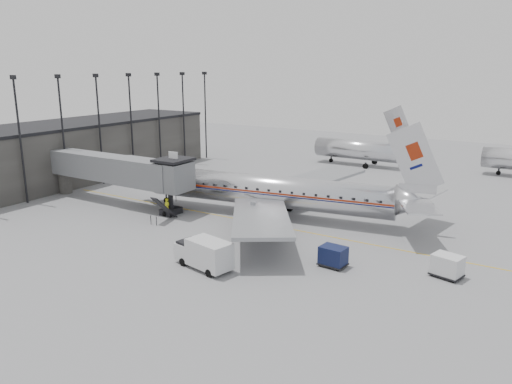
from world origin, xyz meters
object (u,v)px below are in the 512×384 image
(service_van, at_px, (204,253))
(baggage_cart_navy, at_px, (333,256))
(baggage_cart_white, at_px, (447,266))
(airliner, at_px, (272,191))
(ramp_worker, at_px, (167,207))

(service_van, height_order, baggage_cart_navy, service_van)
(service_van, height_order, baggage_cart_white, service_van)
(airliner, height_order, baggage_cart_navy, airliner)
(baggage_cart_navy, bearing_deg, airliner, 144.83)
(airliner, relative_size, ramp_worker, 17.92)
(service_van, height_order, ramp_worker, service_van)
(baggage_cart_white, height_order, ramp_worker, ramp_worker)
(baggage_cart_navy, xyz_separation_m, ramp_worker, (-21.64, 3.77, 0.06))
(service_van, bearing_deg, airliner, 111.28)
(baggage_cart_white, bearing_deg, airliner, 174.87)
(baggage_cart_white, relative_size, ramp_worker, 1.36)
(baggage_cart_white, bearing_deg, ramp_worker, -167.57)
(ramp_worker, bearing_deg, airliner, 31.64)
(service_van, bearing_deg, baggage_cart_navy, 45.40)
(airliner, distance_m, baggage_cart_navy, 15.34)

